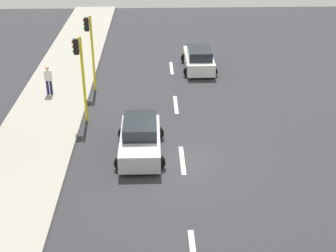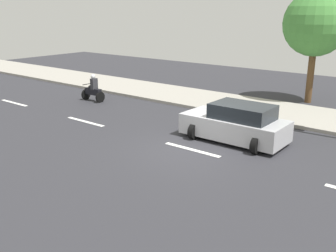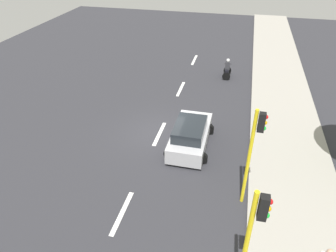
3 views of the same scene
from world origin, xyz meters
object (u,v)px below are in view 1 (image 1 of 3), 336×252
Objects in this scene: pedestrian_near_signal at (48,79)px; traffic_light_corner at (80,68)px; traffic_light_midblock at (90,43)px; car_white at (199,59)px; car_silver at (140,139)px.

traffic_light_corner is (-2.43, 3.28, 1.87)m from pedestrian_near_signal.
pedestrian_near_signal is 3.20m from traffic_light_midblock.
car_white is 7.78m from traffic_light_midblock.
pedestrian_near_signal is (5.40, -6.68, 0.35)m from car_silver.
car_silver is at bearing 131.09° from traffic_light_corner.
car_silver is 2.41× the size of pedestrian_near_signal.
car_silver is 5.03m from traffic_light_corner.
traffic_light_midblock is (6.65, 3.37, 2.22)m from car_white.
car_white is 11.56m from car_silver.
traffic_light_midblock reaches higher than car_silver.
traffic_light_midblock is at bearing -90.00° from traffic_light_corner.
car_white is at bearing -154.82° from pedestrian_near_signal.
car_silver is (3.68, 10.95, -0.00)m from car_white.
traffic_light_corner is at bearing -48.91° from car_silver.
pedestrian_near_signal is (9.09, 4.27, 0.35)m from car_white.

